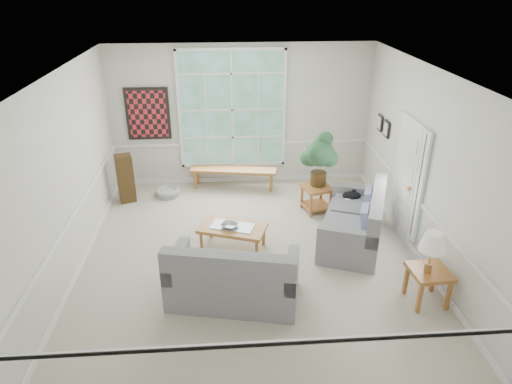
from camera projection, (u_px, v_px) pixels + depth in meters
floor at (251, 254)px, 7.63m from camera, size 5.50×6.00×0.01m
ceiling at (250, 72)px, 6.32m from camera, size 5.50×6.00×0.02m
wall_back at (242, 116)px, 9.67m from camera, size 5.50×0.02×3.00m
wall_front at (270, 297)px, 4.28m from camera, size 5.50×0.02×3.00m
wall_left at (67, 177)px, 6.79m from camera, size 0.02×6.00×3.00m
wall_right at (425, 166)px, 7.16m from camera, size 0.02×6.00×3.00m
window_back at (232, 110)px, 9.55m from camera, size 2.30×0.08×2.40m
entry_door at (404, 177)px, 7.89m from camera, size 0.08×0.90×2.10m
door_sidelight at (420, 187)px, 7.28m from camera, size 0.08×0.26×1.90m
wall_art at (148, 114)px, 9.45m from camera, size 0.90×0.06×1.10m
wall_frame_near at (386, 129)px, 8.70m from camera, size 0.04×0.26×0.32m
wall_frame_far at (380, 123)px, 9.06m from camera, size 0.04×0.26×0.32m
loveseat_right at (353, 217)px, 7.77m from camera, size 1.54×2.03×0.98m
loveseat_front at (233, 270)px, 6.39m from camera, size 1.96×1.29×0.98m
coffee_table at (233, 237)px, 7.72m from camera, size 1.24×0.93×0.41m
pewter_bowl at (230, 225)px, 7.59m from camera, size 0.45×0.45×0.08m
window_bench at (234, 178)px, 9.90m from camera, size 1.88×0.66×0.43m
end_table at (316, 198)px, 8.91m from camera, size 0.64×0.64×0.52m
houseplant at (319, 159)px, 8.63m from camera, size 0.64×0.64×1.05m
side_table at (427, 286)px, 6.41m from camera, size 0.56×0.56×0.54m
table_lamp at (431, 253)px, 6.13m from camera, size 0.44×0.44×0.62m
pet_bed at (168, 192)px, 9.59m from camera, size 0.63×0.63×0.15m
floor_speaker at (125, 178)px, 9.18m from camera, size 0.37×0.33×1.01m
cat at (352, 195)px, 8.31m from camera, size 0.41×0.36×0.16m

